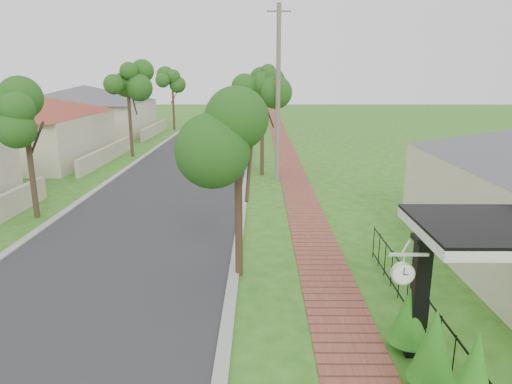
% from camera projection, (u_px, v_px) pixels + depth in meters
% --- Properties ---
extents(ground, '(160.00, 160.00, 0.00)m').
position_uv_depth(ground, '(199.00, 325.00, 10.36)').
color(ground, '#2C6417').
rests_on(ground, ground).
extents(road, '(7.00, 120.00, 0.02)m').
position_uv_depth(road, '(193.00, 162.00, 29.75)').
color(road, '#28282B').
rests_on(road, ground).
extents(kerb_right, '(0.30, 120.00, 0.10)m').
position_uv_depth(kerb_right, '(249.00, 162.00, 29.72)').
color(kerb_right, '#9E9E99').
rests_on(kerb_right, ground).
extents(kerb_left, '(0.30, 120.00, 0.10)m').
position_uv_depth(kerb_left, '(137.00, 162.00, 29.79)').
color(kerb_left, '#9E9E99').
rests_on(kerb_left, ground).
extents(sidewalk, '(1.50, 120.00, 0.03)m').
position_uv_depth(sidewalk, '(289.00, 162.00, 29.70)').
color(sidewalk, '#954F3B').
rests_on(sidewalk, ground).
extents(porch_post, '(0.48, 0.48, 2.52)m').
position_uv_depth(porch_post, '(419.00, 302.00, 9.07)').
color(porch_post, black).
rests_on(porch_post, ground).
extents(picket_fence, '(0.03, 8.02, 1.00)m').
position_uv_depth(picket_fence, '(417.00, 304.00, 10.19)').
color(picket_fence, black).
rests_on(picket_fence, ground).
extents(street_trees, '(10.70, 37.65, 5.89)m').
position_uv_depth(street_trees, '(205.00, 88.00, 35.25)').
color(street_trees, '#382619').
rests_on(street_trees, ground).
extents(hedge_row, '(0.83, 3.47, 2.06)m').
position_uv_depth(hedge_row, '(439.00, 354.00, 7.78)').
color(hedge_row, '#167119').
rests_on(hedge_row, ground).
extents(far_house_red, '(15.56, 15.56, 4.60)m').
position_uv_depth(far_house_red, '(6.00, 126.00, 29.27)').
color(far_house_red, beige).
rests_on(far_house_red, ground).
extents(far_house_grey, '(15.56, 15.56, 4.60)m').
position_uv_depth(far_house_grey, '(86.00, 110.00, 42.83)').
color(far_house_grey, beige).
rests_on(far_house_grey, ground).
extents(parked_car_red, '(1.97, 4.09, 1.35)m').
position_uv_depth(parked_car_red, '(231.00, 160.00, 26.71)').
color(parked_car_red, maroon).
rests_on(parked_car_red, ground).
extents(parked_car_white, '(2.36, 4.63, 1.46)m').
position_uv_depth(parked_car_white, '(236.00, 125.00, 45.22)').
color(parked_car_white, '#B9B9BB').
rests_on(parked_car_white, ground).
extents(near_tree, '(1.99, 1.99, 5.10)m').
position_uv_depth(near_tree, '(238.00, 132.00, 11.94)').
color(near_tree, '#382619').
rests_on(near_tree, ground).
extents(utility_pole, '(1.20, 0.24, 8.93)m').
position_uv_depth(utility_pole, '(278.00, 95.00, 23.30)').
color(utility_pole, '#796B5E').
rests_on(utility_pole, ground).
extents(station_clock, '(0.72, 0.13, 0.62)m').
position_uv_depth(station_clock, '(403.00, 272.00, 8.48)').
color(station_clock, white).
rests_on(station_clock, ground).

